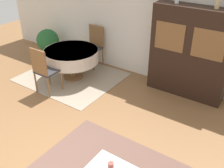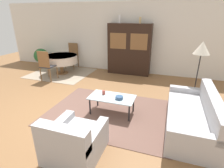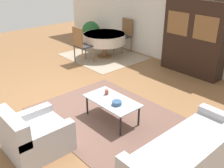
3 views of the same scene
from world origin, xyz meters
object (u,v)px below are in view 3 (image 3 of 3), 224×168
(couch, at_px, (194,156))
(dining_chair_far, at_px, (125,33))
(dining_table, at_px, (104,38))
(armchair, at_px, (34,136))
(coffee_table, at_px, (112,102))
(dining_chair_near, at_px, (81,43))
(cup, at_px, (107,92))
(bowl, at_px, (117,103))
(display_cabinet, at_px, (194,38))
(potted_plant, at_px, (91,31))

(couch, relative_size, dining_chair_far, 1.93)
(dining_table, bearing_deg, armchair, -53.78)
(coffee_table, distance_m, dining_chair_near, 3.22)
(armchair, bearing_deg, cup, 93.17)
(coffee_table, xyz_separation_m, bowl, (0.19, -0.06, 0.08))
(armchair, distance_m, display_cabinet, 4.68)
(couch, xyz_separation_m, coffee_table, (-1.76, 0.05, 0.11))
(dining_chair_near, relative_size, dining_chair_far, 1.00)
(coffee_table, bearing_deg, cup, 163.60)
(display_cabinet, height_order, dining_chair_near, display_cabinet)
(cup, bearing_deg, display_cabinet, 92.42)
(dining_table, height_order, cup, dining_table)
(couch, relative_size, armchair, 2.28)
(coffee_table, height_order, potted_plant, potted_plant)
(bowl, xyz_separation_m, potted_plant, (-4.50, 2.89, 0.01))
(armchair, distance_m, bowl, 1.49)
(display_cabinet, height_order, cup, display_cabinet)
(couch, distance_m, cup, 2.01)
(display_cabinet, height_order, bowl, display_cabinet)
(dining_chair_near, bearing_deg, potted_plant, 134.41)
(armchair, xyz_separation_m, potted_plant, (-4.16, 4.32, 0.20))
(dining_chair_far, relative_size, cup, 11.11)
(cup, bearing_deg, coffee_table, -16.40)
(armchair, xyz_separation_m, dining_chair_far, (-2.75, 4.63, 0.33))
(coffee_table, relative_size, bowl, 6.09)
(couch, distance_m, display_cabinet, 3.89)
(dining_chair_near, height_order, bowl, dining_chair_near)
(dining_table, relative_size, dining_chair_near, 1.22)
(cup, height_order, potted_plant, potted_plant)
(dining_table, relative_size, dining_chair_far, 1.22)
(couch, height_order, armchair, couch)
(couch, bearing_deg, potted_plant, 64.66)
(display_cabinet, bearing_deg, bowl, -80.18)
(dining_table, xyz_separation_m, potted_plant, (-1.41, 0.56, -0.11))
(cup, relative_size, bowl, 0.55)
(dining_table, height_order, dining_chair_far, dining_chair_far)
(armchair, distance_m, dining_chair_far, 5.40)
(display_cabinet, xyz_separation_m, dining_table, (-2.54, -0.87, -0.37))
(coffee_table, relative_size, display_cabinet, 0.55)
(armchair, xyz_separation_m, cup, (-0.09, 1.56, 0.20))
(dining_chair_near, bearing_deg, display_cabinet, 34.54)
(couch, distance_m, bowl, 1.58)
(couch, height_order, potted_plant, potted_plant)
(display_cabinet, height_order, dining_chair_far, display_cabinet)
(display_cabinet, xyz_separation_m, potted_plant, (-3.95, -0.31, -0.49))
(dining_chair_far, bearing_deg, couch, 145.64)
(cup, distance_m, bowl, 0.44)
(coffee_table, bearing_deg, couch, -1.49)
(dining_chair_far, xyz_separation_m, bowl, (3.09, -3.20, -0.14))
(dining_table, height_order, dining_chair_near, dining_chair_near)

